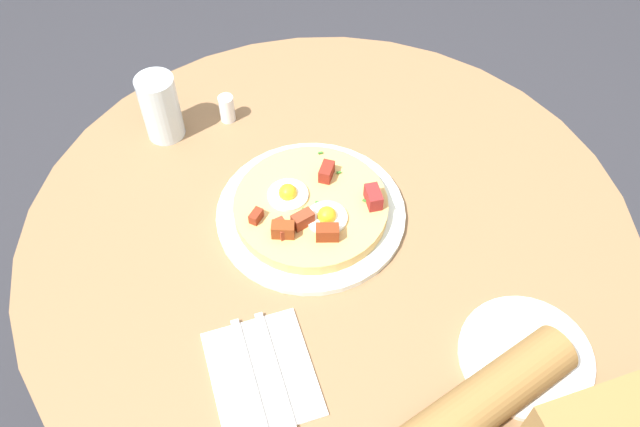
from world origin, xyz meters
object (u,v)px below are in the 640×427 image
object	(u,v)px
fork	(274,368)
water_glass	(160,107)
bread_plate	(526,356)
salt_shaker	(227,108)
breakfast_pizza	(311,207)
pizza_plate	(311,213)
dining_table	(328,281)
knife	(249,376)

from	to	relation	value
fork	water_glass	world-z (taller)	water_glass
bread_plate	salt_shaker	xyz separation A→B (m)	(-0.61, -0.29, 0.02)
breakfast_pizza	bread_plate	world-z (taller)	breakfast_pizza
salt_shaker	fork	bearing A→B (deg)	-6.29
pizza_plate	salt_shaker	world-z (taller)	salt_shaker
bread_plate	water_glass	bearing A→B (deg)	-146.49
dining_table	fork	bearing A→B (deg)	-35.84
bread_plate	salt_shaker	world-z (taller)	salt_shaker
breakfast_pizza	water_glass	bearing A→B (deg)	-144.59
knife	breakfast_pizza	bearing A→B (deg)	-34.17
bread_plate	water_glass	size ratio (longest dim) A/B	1.50
fork	salt_shaker	distance (m)	0.52
breakfast_pizza	salt_shaker	xyz separation A→B (m)	(-0.27, -0.08, 0.00)
pizza_plate	dining_table	bearing A→B (deg)	33.78
fork	salt_shaker	world-z (taller)	salt_shaker
pizza_plate	bread_plate	xyz separation A→B (m)	(0.34, 0.21, -0.00)
breakfast_pizza	knife	distance (m)	0.30
fork	water_glass	distance (m)	0.52
bread_plate	fork	bearing A→B (deg)	-105.33
knife	water_glass	xyz separation A→B (m)	(-0.51, -0.02, 0.06)
bread_plate	water_glass	world-z (taller)	water_glass
knife	pizza_plate	bearing A→B (deg)	-33.95
dining_table	knife	world-z (taller)	knife
dining_table	salt_shaker	xyz separation A→B (m)	(-0.30, -0.10, 0.19)
knife	salt_shaker	distance (m)	0.52
dining_table	pizza_plate	world-z (taller)	pizza_plate
dining_table	water_glass	size ratio (longest dim) A/B	7.99
fork	breakfast_pizza	bearing A→B (deg)	-27.98
knife	fork	bearing A→B (deg)	-90.00
water_glass	knife	bearing A→B (deg)	2.64
dining_table	salt_shaker	world-z (taller)	salt_shaker
bread_plate	water_glass	distance (m)	0.73
salt_shaker	bread_plate	bearing A→B (deg)	25.20
fork	water_glass	xyz separation A→B (m)	(-0.51, -0.06, 0.06)
water_glass	salt_shaker	world-z (taller)	water_glass
breakfast_pizza	knife	bearing A→B (deg)	-34.81
dining_table	bread_plate	world-z (taller)	bread_plate
bread_plate	knife	bearing A→B (deg)	-103.98
breakfast_pizza	bread_plate	distance (m)	0.40
bread_plate	fork	size ratio (longest dim) A/B	1.06
pizza_plate	breakfast_pizza	size ratio (longest dim) A/B	1.23
fork	water_glass	bearing A→B (deg)	7.27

